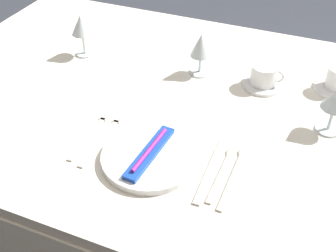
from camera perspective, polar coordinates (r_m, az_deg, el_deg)
The scene contains 14 objects.
ground_plane at distance 1.80m, azimuth 2.64°, elevation -16.23°, with size 6.00×6.00×0.00m, color #383D47.
dining_table at distance 1.32m, azimuth 3.47°, elevation 0.32°, with size 1.80×1.11×0.74m.
dinner_plate at distance 1.07m, azimuth -2.44°, elevation -4.21°, with size 0.25×0.25×0.02m, color white.
toothbrush_package at distance 1.06m, azimuth -2.47°, elevation -3.54°, with size 0.05×0.21×0.02m.
fork_outer at distance 1.15m, azimuth -8.59°, elevation -1.42°, with size 0.02×0.23×0.00m.
fork_inner at distance 1.17m, azimuth -10.21°, elevation -0.86°, with size 0.02×0.22×0.00m.
dinner_knife at distance 1.05m, azimuth 5.65°, elevation -6.14°, with size 0.02×0.24×0.00m.
spoon_soup at distance 1.06m, azimuth 7.67°, elevation -5.45°, with size 0.03×0.21×0.01m.
spoon_dessert at distance 1.06m, azimuth 9.21°, elevation -5.82°, with size 0.03×0.23×0.01m.
saucer_left at distance 1.37m, azimuth 12.60°, elevation 5.50°, with size 0.13×0.13×0.01m, color white.
coffee_cup_left at distance 1.35m, azimuth 12.88°, elevation 6.78°, with size 0.10×0.08×0.06m.
saucer_right at distance 1.42m, azimuth 21.67°, elevation 4.74°, with size 0.13×0.13×0.01m, color white.
wine_glass_centre at distance 1.36m, azimuth 4.47°, elevation 10.55°, with size 0.07×0.07×0.14m.
wine_glass_left at distance 1.49m, azimuth -11.60°, elevation 12.99°, with size 0.07×0.07×0.15m.
Camera 1 is at (0.32, -0.98, 1.48)m, focal length 45.14 mm.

